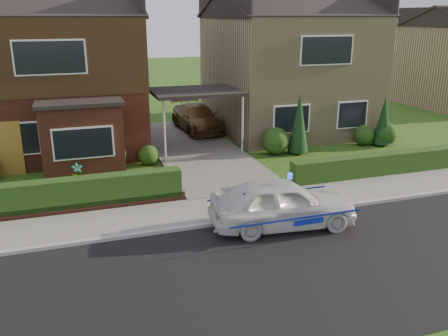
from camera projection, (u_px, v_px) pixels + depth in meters
name	position (u px, v px, depth m)	size (l,w,h in m)	color
ground	(313.00, 267.00, 11.62)	(120.00, 120.00, 0.00)	#224913
road	(313.00, 267.00, 11.62)	(60.00, 6.00, 0.02)	black
kerb	(265.00, 217.00, 14.35)	(60.00, 0.16, 0.12)	#9E9993
sidewalk	(252.00, 205.00, 15.30)	(60.00, 2.00, 0.10)	slate
driveway	(196.00, 150.00, 21.53)	(3.80, 12.00, 0.12)	#666059
house_left	(54.00, 64.00, 21.27)	(7.50, 9.53, 7.25)	brown
house_right	(287.00, 60.00, 24.86)	(7.50, 8.06, 7.25)	tan
carport_link	(195.00, 93.00, 20.69)	(3.80, 3.00, 2.77)	black
dwarf_wall	(63.00, 209.00, 14.61)	(7.70, 0.25, 0.36)	brown
hedge_left	(63.00, 213.00, 14.81)	(7.50, 0.55, 0.90)	#1D3D13
hedge_right	(380.00, 176.00, 18.18)	(7.50, 0.55, 0.80)	#1D3D13
shrub_left_mid	(109.00, 155.00, 18.62)	(1.32, 1.32, 1.32)	#1D3D13
shrub_left_near	(149.00, 155.00, 19.44)	(0.84, 0.84, 0.84)	#1D3D13
shrub_right_near	(276.00, 141.00, 20.88)	(1.20, 1.20, 1.20)	#1D3D13
shrub_right_mid	(364.00, 135.00, 22.38)	(0.96, 0.96, 0.96)	#1D3D13
shrub_right_far	(386.00, 134.00, 22.39)	(1.08, 1.08, 1.08)	#1D3D13
conifer_a	(299.00, 125.00, 20.78)	(0.90, 0.90, 2.60)	black
conifer_b	(383.00, 122.00, 22.16)	(0.90, 0.90, 2.20)	black
police_car	(283.00, 204.00, 13.64)	(3.87, 4.37, 1.60)	silver
driveway_car	(197.00, 118.00, 24.77)	(1.83, 4.50, 1.31)	brown
potted_plant_a	(78.00, 174.00, 17.22)	(0.40, 0.27, 0.77)	gray
potted_plant_b	(95.00, 166.00, 18.27)	(0.29, 0.37, 0.66)	gray
potted_plant_c	(164.00, 185.00, 16.17)	(0.41, 0.41, 0.74)	gray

